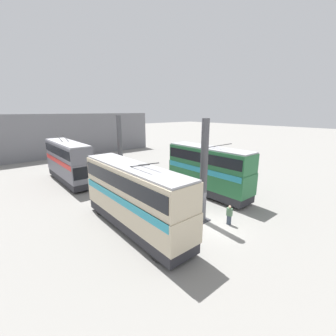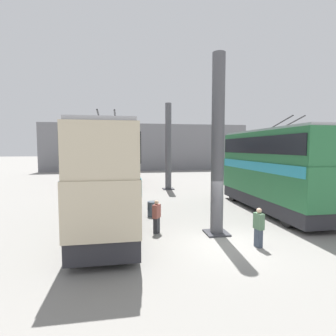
{
  "view_description": "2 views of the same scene",
  "coord_description": "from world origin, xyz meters",
  "px_view_note": "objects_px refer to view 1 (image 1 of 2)",
  "views": [
    {
      "loc": [
        -9.68,
        12.99,
        8.77
      ],
      "look_at": [
        6.87,
        -1.02,
        3.18
      ],
      "focal_mm": 24.0,
      "sensor_mm": 36.0,
      "label": 1
    },
    {
      "loc": [
        -10.04,
        4.23,
        4.01
      ],
      "look_at": [
        11.37,
        0.59,
        2.32
      ],
      "focal_mm": 28.0,
      "sensor_mm": 36.0,
      "label": 2
    }
  ],
  "objects_px": {
    "bus_right_near": "(134,194)",
    "bus_right_far": "(68,160)",
    "oil_drum": "(150,210)",
    "bus_left_far": "(208,168)",
    "person_aisle_foreground": "(229,215)",
    "person_by_right_row": "(172,219)"
  },
  "relations": [
    {
      "from": "person_by_right_row",
      "to": "oil_drum",
      "type": "height_order",
      "value": "person_by_right_row"
    },
    {
      "from": "bus_left_far",
      "to": "person_by_right_row",
      "type": "distance_m",
      "value": 8.5
    },
    {
      "from": "bus_left_far",
      "to": "person_aisle_foreground",
      "type": "distance_m",
      "value": 6.97
    },
    {
      "from": "bus_right_far",
      "to": "person_by_right_row",
      "type": "relative_size",
      "value": 6.65
    },
    {
      "from": "bus_right_near",
      "to": "bus_right_far",
      "type": "relative_size",
      "value": 1.08
    },
    {
      "from": "bus_right_near",
      "to": "person_aisle_foreground",
      "type": "distance_m",
      "value": 7.62
    },
    {
      "from": "bus_right_near",
      "to": "bus_right_far",
      "type": "distance_m",
      "value": 15.15
    },
    {
      "from": "person_by_right_row",
      "to": "bus_right_far",
      "type": "bearing_deg",
      "value": -46.16
    },
    {
      "from": "bus_left_far",
      "to": "oil_drum",
      "type": "bearing_deg",
      "value": 89.73
    },
    {
      "from": "bus_left_far",
      "to": "bus_right_near",
      "type": "relative_size",
      "value": 0.87
    },
    {
      "from": "person_aisle_foreground",
      "to": "oil_drum",
      "type": "relative_size",
      "value": 1.84
    },
    {
      "from": "bus_right_far",
      "to": "person_by_right_row",
      "type": "height_order",
      "value": "bus_right_far"
    },
    {
      "from": "person_aisle_foreground",
      "to": "person_by_right_row",
      "type": "bearing_deg",
      "value": -44.62
    },
    {
      "from": "person_by_right_row",
      "to": "oil_drum",
      "type": "xyz_separation_m",
      "value": [
        3.04,
        -0.15,
        -0.38
      ]
    },
    {
      "from": "bus_right_far",
      "to": "person_aisle_foreground",
      "type": "distance_m",
      "value": 20.39
    },
    {
      "from": "bus_right_near",
      "to": "person_by_right_row",
      "type": "xyz_separation_m",
      "value": [
        -1.78,
        -2.19,
        -2.01
      ]
    },
    {
      "from": "person_by_right_row",
      "to": "bus_left_far",
      "type": "bearing_deg",
      "value": -122.13
    },
    {
      "from": "person_by_right_row",
      "to": "oil_drum",
      "type": "distance_m",
      "value": 3.07
    },
    {
      "from": "oil_drum",
      "to": "bus_right_near",
      "type": "bearing_deg",
      "value": 118.35
    },
    {
      "from": "bus_right_far",
      "to": "oil_drum",
      "type": "relative_size",
      "value": 11.94
    },
    {
      "from": "oil_drum",
      "to": "person_by_right_row",
      "type": "bearing_deg",
      "value": 177.2
    },
    {
      "from": "bus_right_near",
      "to": "bus_right_far",
      "type": "xyz_separation_m",
      "value": [
        15.15,
        -0.0,
        0.04
      ]
    }
  ]
}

